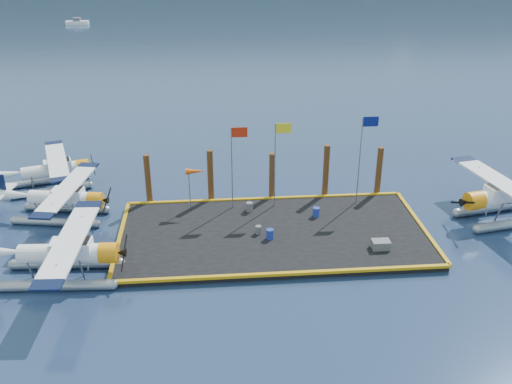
% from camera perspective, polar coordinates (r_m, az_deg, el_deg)
% --- Properties ---
extents(ground, '(4000.00, 4000.00, 0.00)m').
position_cam_1_polar(ground, '(37.88, 1.74, -4.52)').
color(ground, '#182849').
rests_on(ground, ground).
extents(dock, '(20.00, 10.00, 0.40)m').
position_cam_1_polar(dock, '(37.78, 1.74, -4.26)').
color(dock, black).
rests_on(dock, ground).
extents(dock_bumpers, '(20.25, 10.25, 0.18)m').
position_cam_1_polar(dock_bumpers, '(37.64, 1.75, -3.87)').
color(dock_bumpers, '#C68E0B').
rests_on(dock_bumpers, dock).
extents(seaplane_a, '(8.97, 9.88, 3.51)m').
position_cam_1_polar(seaplane_a, '(34.67, -18.49, -6.11)').
color(seaplane_a, '#90969D').
rests_on(seaplane_a, ground).
extents(seaplane_b, '(8.33, 9.11, 3.22)m').
position_cam_1_polar(seaplane_b, '(41.68, -18.66, -0.83)').
color(seaplane_b, '#90969D').
rests_on(seaplane_b, ground).
extents(seaplane_c, '(8.16, 8.77, 3.12)m').
position_cam_1_polar(seaplane_c, '(46.90, -19.57, 1.91)').
color(seaplane_c, '#90969D').
rests_on(seaplane_c, ground).
extents(seaplane_d, '(9.64, 10.53, 3.73)m').
position_cam_1_polar(seaplane_d, '(42.93, 23.82, -0.62)').
color(seaplane_d, '#90969D').
rests_on(seaplane_d, ground).
extents(drum_0, '(0.39, 0.39, 0.56)m').
position_cam_1_polar(drum_0, '(37.32, 0.24, -3.80)').
color(drum_0, '#56565B').
rests_on(drum_0, dock).
extents(drum_2, '(0.46, 0.46, 0.65)m').
position_cam_1_polar(drum_2, '(39.67, 6.03, -2.00)').
color(drum_2, '#1B3199').
rests_on(drum_2, dock).
extents(drum_3, '(0.47, 0.47, 0.67)m').
position_cam_1_polar(drum_3, '(36.73, 1.40, -4.22)').
color(drum_3, '#1B3199').
rests_on(drum_3, dock).
extents(drum_5, '(0.48, 0.48, 0.67)m').
position_cam_1_polar(drum_5, '(40.13, -0.66, -1.50)').
color(drum_5, '#56565B').
rests_on(drum_5, dock).
extents(crate, '(1.11, 0.74, 0.56)m').
position_cam_1_polar(crate, '(36.53, 12.36, -5.15)').
color(crate, '#56565B').
rests_on(crate, dock).
extents(flagpole_red, '(1.14, 0.08, 6.00)m').
position_cam_1_polar(flagpole_red, '(39.21, -2.15, 3.69)').
color(flagpole_red, gray).
rests_on(flagpole_red, dock).
extents(flagpole_yellow, '(1.14, 0.08, 6.20)m').
position_cam_1_polar(flagpole_yellow, '(39.41, 2.21, 3.99)').
color(flagpole_yellow, gray).
rests_on(flagpole_yellow, dock).
extents(flagpole_blue, '(1.14, 0.08, 6.50)m').
position_cam_1_polar(flagpole_blue, '(40.50, 10.69, 4.42)').
color(flagpole_blue, gray).
rests_on(flagpole_blue, dock).
extents(windsock, '(1.40, 0.44, 3.12)m').
position_cam_1_polar(windsock, '(39.63, -6.07, 1.98)').
color(windsock, gray).
rests_on(windsock, dock).
extents(piling_0, '(0.44, 0.44, 4.00)m').
position_cam_1_polar(piling_0, '(41.82, -10.73, 1.11)').
color(piling_0, '#452513').
rests_on(piling_0, ground).
extents(piling_1, '(0.44, 0.44, 4.20)m').
position_cam_1_polar(piling_1, '(41.54, -4.57, 1.47)').
color(piling_1, '#452513').
rests_on(piling_1, ground).
extents(piling_2, '(0.44, 0.44, 3.80)m').
position_cam_1_polar(piling_2, '(41.86, 1.61, 1.44)').
color(piling_2, '#452513').
rests_on(piling_2, ground).
extents(piling_3, '(0.44, 0.44, 4.30)m').
position_cam_1_polar(piling_3, '(42.38, 7.00, 1.93)').
color(piling_3, '#452513').
rests_on(piling_3, ground).
extents(piling_4, '(0.44, 0.44, 4.00)m').
position_cam_1_polar(piling_4, '(43.41, 12.17, 1.90)').
color(piling_4, '#452513').
rests_on(piling_4, ground).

